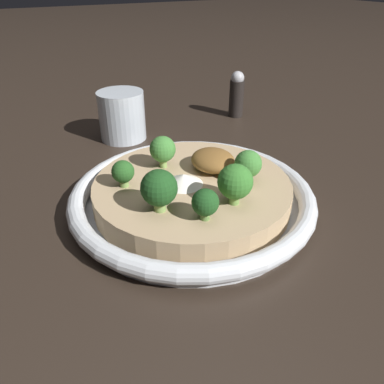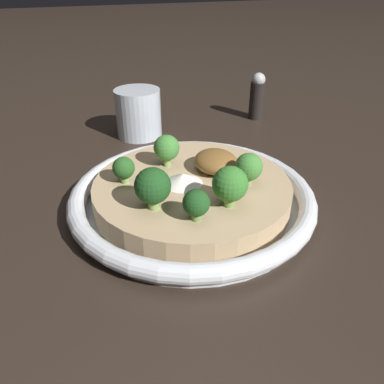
{
  "view_description": "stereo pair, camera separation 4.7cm",
  "coord_description": "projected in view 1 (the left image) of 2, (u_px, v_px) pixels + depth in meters",
  "views": [
    {
      "loc": [
        0.36,
        -0.19,
        0.27
      ],
      "look_at": [
        0.0,
        0.0,
        0.02
      ],
      "focal_mm": 35.0,
      "sensor_mm": 36.0,
      "label": 1
    },
    {
      "loc": [
        0.38,
        -0.15,
        0.27
      ],
      "look_at": [
        0.0,
        0.0,
        0.02
      ],
      "focal_mm": 35.0,
      "sensor_mm": 36.0,
      "label": 2
    }
  ],
  "objects": [
    {
      "name": "broccoli_front_right",
      "position": [
        159.0,
        189.0,
        0.4
      ],
      "size": [
        0.04,
        0.04,
        0.05
      ],
      "color": "#84A856",
      "rests_on": "risotto_bowl"
    },
    {
      "name": "broccoli_front",
      "position": [
        123.0,
        172.0,
        0.44
      ],
      "size": [
        0.03,
        0.03,
        0.03
      ],
      "color": "#84A856",
      "rests_on": "risotto_bowl"
    },
    {
      "name": "risotto_bowl",
      "position": [
        192.0,
        195.0,
        0.47
      ],
      "size": [
        0.31,
        0.31,
        0.04
      ],
      "color": "silver",
      "rests_on": "ground_plane"
    },
    {
      "name": "cheese_sprinkle",
      "position": [
        185.0,
        181.0,
        0.45
      ],
      "size": [
        0.05,
        0.05,
        0.01
      ],
      "color": "white",
      "rests_on": "risotto_bowl"
    },
    {
      "name": "broccoli_back_right",
      "position": [
        235.0,
        182.0,
        0.41
      ],
      "size": [
        0.04,
        0.04,
        0.05
      ],
      "color": "#759E4C",
      "rests_on": "risotto_bowl"
    },
    {
      "name": "broccoli_back",
      "position": [
        248.0,
        164.0,
        0.45
      ],
      "size": [
        0.03,
        0.03,
        0.04
      ],
      "color": "#759E4C",
      "rests_on": "risotto_bowl"
    },
    {
      "name": "broccoli_right",
      "position": [
        205.0,
        203.0,
        0.39
      ],
      "size": [
        0.03,
        0.03,
        0.04
      ],
      "color": "#668E47",
      "rests_on": "risotto_bowl"
    },
    {
      "name": "crispy_onion_garnish",
      "position": [
        213.0,
        160.0,
        0.49
      ],
      "size": [
        0.06,
        0.06,
        0.03
      ],
      "color": "brown",
      "rests_on": "risotto_bowl"
    },
    {
      "name": "ground_plane",
      "position": [
        192.0,
        207.0,
        0.48
      ],
      "size": [
        6.0,
        6.0,
        0.0
      ],
      "primitive_type": "plane",
      "color": "#2D231C"
    },
    {
      "name": "drinking_glass",
      "position": [
        123.0,
        116.0,
        0.66
      ],
      "size": [
        0.08,
        0.08,
        0.08
      ],
      "color": "silver",
      "rests_on": "ground_plane"
    },
    {
      "name": "pepper_shaker",
      "position": [
        237.0,
        94.0,
        0.76
      ],
      "size": [
        0.03,
        0.03,
        0.09
      ],
      "color": "black",
      "rests_on": "ground_plane"
    },
    {
      "name": "broccoli_left",
      "position": [
        163.0,
        150.0,
        0.49
      ],
      "size": [
        0.03,
        0.03,
        0.04
      ],
      "color": "#84A856",
      "rests_on": "risotto_bowl"
    }
  ]
}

